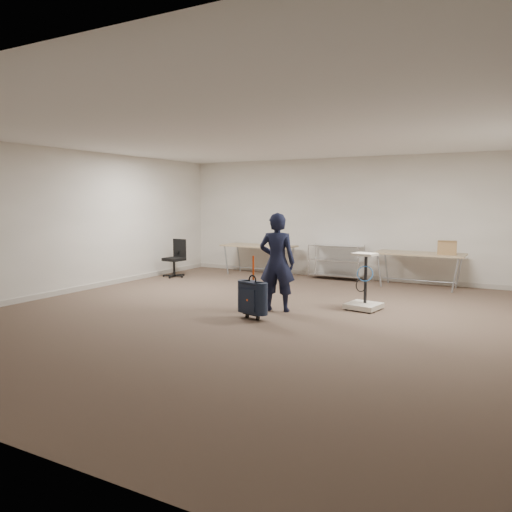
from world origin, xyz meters
The scene contains 10 objects.
ground centered at (0.00, 0.00, 0.00)m, with size 9.00×9.00×0.00m, color #4A372D.
room_shell centered at (0.00, 1.38, 0.05)m, with size 8.00×9.00×9.00m.
folding_table_left centered at (-1.90, 3.95, 0.68)m, with size 1.80×0.75×0.73m.
folding_table_right centered at (1.90, 3.95, 0.68)m, with size 1.80×0.75×0.73m.
wire_shelf centered at (0.00, 4.20, 0.44)m, with size 1.22×0.47×0.80m.
person centered at (0.29, 0.54, 0.81)m, with size 0.59×0.39×1.62m, color black.
suitcase centered at (0.22, -0.16, 0.33)m, with size 0.40×0.29×0.98m.
office_chair centered at (-3.49, 2.70, 0.27)m, with size 0.54×0.54×0.89m.
equipment_cart centered at (1.52, 1.33, 0.25)m, with size 0.59×0.59×0.95m.
cardboard_box centered at (2.44, 3.92, 0.87)m, with size 0.36×0.27×0.27m, color #986C47.
Camera 1 is at (3.88, -6.70, 1.81)m, focal length 35.00 mm.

